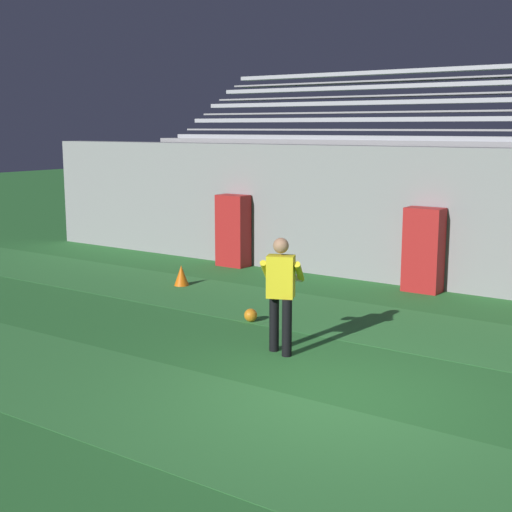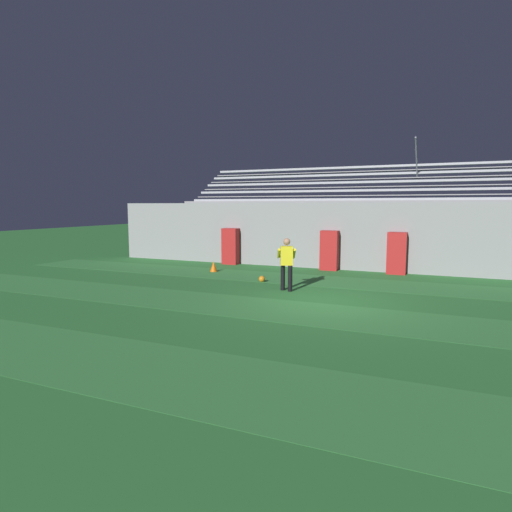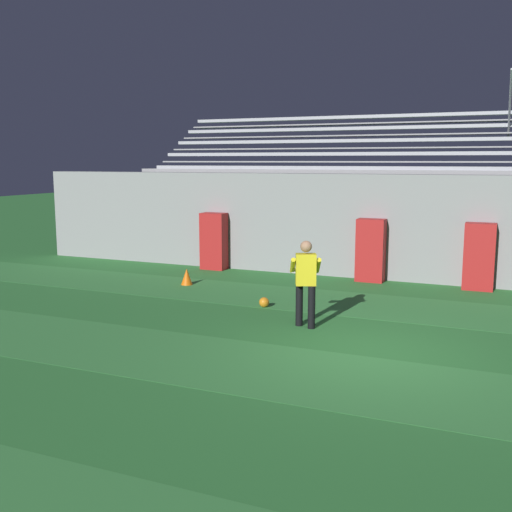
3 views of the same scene
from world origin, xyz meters
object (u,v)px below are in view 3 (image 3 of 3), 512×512
at_px(padding_pillar_far_left, 214,241).
at_px(goalkeeper, 306,278).
at_px(soccer_ball, 264,302).
at_px(traffic_cone, 187,277).
at_px(padding_pillar_gate_right, 479,257).
at_px(padding_pillar_gate_left, 371,250).

relative_size(padding_pillar_far_left, goalkeeper, 0.99).
bearing_deg(padding_pillar_far_left, soccer_ball, -50.14).
distance_m(goalkeeper, soccer_ball, 1.92).
bearing_deg(traffic_cone, padding_pillar_far_left, 99.36).
distance_m(padding_pillar_gate_right, padding_pillar_far_left, 7.29).
xyz_separation_m(padding_pillar_far_left, soccer_ball, (3.11, -3.73, -0.72)).
distance_m(padding_pillar_far_left, traffic_cone, 2.40).
relative_size(padding_pillar_gate_right, traffic_cone, 3.93).
bearing_deg(goalkeeper, soccer_ball, 139.45).
bearing_deg(goalkeeper, padding_pillar_gate_left, 87.74).
xyz_separation_m(padding_pillar_gate_left, padding_pillar_gate_right, (2.68, 0.00, 0.00)).
bearing_deg(soccer_ball, traffic_cone, 152.28).
bearing_deg(traffic_cone, goalkeeper, -32.30).
relative_size(soccer_ball, traffic_cone, 0.52).
xyz_separation_m(padding_pillar_gate_right, traffic_cone, (-6.91, -2.29, -0.62)).
bearing_deg(padding_pillar_gate_right, padding_pillar_gate_left, 180.00).
distance_m(soccer_ball, traffic_cone, 3.09).
height_order(padding_pillar_far_left, soccer_ball, padding_pillar_far_left).
bearing_deg(goalkeeper, padding_pillar_gate_right, 59.35).
height_order(padding_pillar_gate_right, traffic_cone, padding_pillar_gate_right).
distance_m(padding_pillar_gate_right, goalkeeper, 5.63).
bearing_deg(padding_pillar_gate_left, goalkeeper, -92.26).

